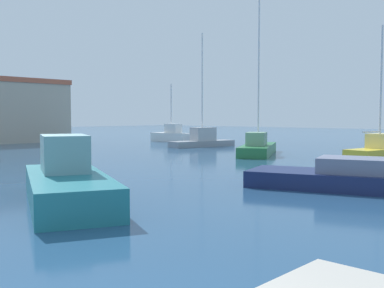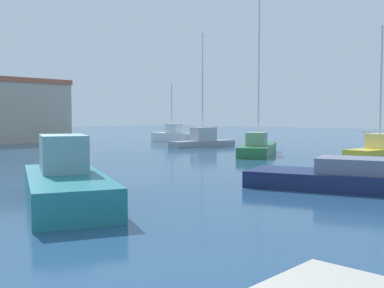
% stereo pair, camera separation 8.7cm
% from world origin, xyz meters
% --- Properties ---
extents(water, '(160.00, 160.00, 0.00)m').
position_xyz_m(water, '(15.00, 20.00, 0.00)').
color(water, navy).
rests_on(water, ground).
extents(sailboat_yellow_far_right, '(4.61, 2.17, 7.43)m').
position_xyz_m(sailboat_yellow_far_right, '(22.26, 5.18, 0.69)').
color(sailboat_yellow_far_right, gold).
rests_on(sailboat_yellow_far_right, water).
extents(sailboat_green_behind_lamppost, '(7.43, 5.27, 11.39)m').
position_xyz_m(sailboat_green_behind_lamppost, '(24.26, 14.45, 0.57)').
color(sailboat_green_behind_lamppost, '#28703D').
rests_on(sailboat_green_behind_lamppost, water).
extents(sailboat_grey_near_pier, '(6.41, 2.84, 10.00)m').
position_xyz_m(sailboat_grey_near_pier, '(28.01, 23.09, 0.66)').
color(sailboat_grey_near_pier, gray).
rests_on(sailboat_grey_near_pier, water).
extents(motorboat_navy_mid_harbor, '(4.84, 8.31, 1.18)m').
position_xyz_m(motorboat_navy_mid_harbor, '(14.04, 2.78, 0.42)').
color(motorboat_navy_mid_harbor, '#19234C').
rests_on(motorboat_navy_mid_harbor, water).
extents(motorboat_teal_center_channel, '(4.92, 7.12, 2.09)m').
position_xyz_m(motorboat_teal_center_channel, '(5.42, 8.26, 0.66)').
color(motorboat_teal_center_channel, '#1E707A').
rests_on(motorboat_teal_center_channel, water).
extents(sailboat_white_far_left, '(1.60, 4.84, 6.10)m').
position_xyz_m(sailboat_white_far_left, '(31.34, 30.52, 0.68)').
color(sailboat_white_far_left, white).
rests_on(sailboat_white_far_left, water).
extents(yacht_club, '(11.20, 9.18, 6.54)m').
position_xyz_m(yacht_club, '(19.13, 43.59, 3.28)').
color(yacht_club, '#B2A893').
rests_on(yacht_club, ground).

